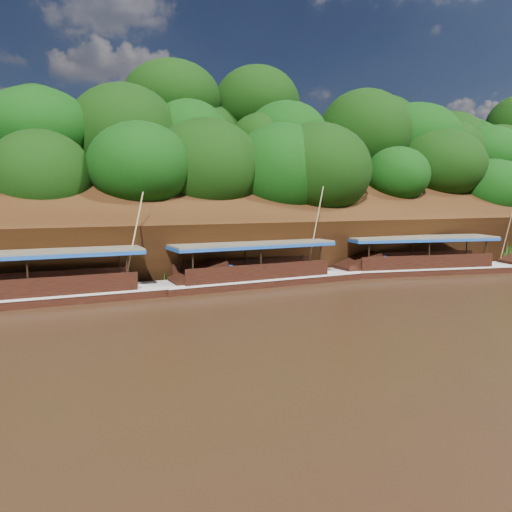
{
  "coord_description": "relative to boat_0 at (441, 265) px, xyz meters",
  "views": [
    {
      "loc": [
        -13.92,
        -19.31,
        5.32
      ],
      "look_at": [
        -2.42,
        7.0,
        1.89
      ],
      "focal_mm": 35.0,
      "sensor_mm": 36.0,
      "label": 1
    }
  ],
  "objects": [
    {
      "name": "boat_0",
      "position": [
        0.0,
        0.0,
        0.0
      ],
      "size": [
        16.08,
        5.15,
        6.69
      ],
      "rotation": [
        0.0,
        0.0,
        -0.18
      ],
      "color": "black",
      "rests_on": "ground"
    },
    {
      "name": "riverbank",
      "position": [
        -11.84,
        15.56,
        1.3
      ],
      "size": [
        120.0,
        30.06,
        19.4
      ],
      "color": "black",
      "rests_on": "ground"
    },
    {
      "name": "boat_2",
      "position": [
        -24.59,
        0.4,
        0.01
      ],
      "size": [
        16.94,
        2.96,
        6.07
      ],
      "rotation": [
        0.0,
        0.0,
        0.02
      ],
      "color": "black",
      "rests_on": "ground"
    },
    {
      "name": "boat_1",
      "position": [
        -12.51,
        0.78,
        0.01
      ],
      "size": [
        15.23,
        3.25,
        6.42
      ],
      "rotation": [
        0.0,
        0.0,
        0.06
      ],
      "color": "black",
      "rests_on": "ground"
    },
    {
      "name": "ground",
      "position": [
        -11.82,
        -7.17,
        -0.59
      ],
      "size": [
        160.0,
        160.0,
        0.0
      ],
      "primitive_type": "plane",
      "color": "black",
      "rests_on": "ground"
    },
    {
      "name": "reeds",
      "position": [
        -14.54,
        2.54,
        0.26
      ],
      "size": [
        49.66,
        2.02,
        1.84
      ],
      "color": "#245E17",
      "rests_on": "ground"
    }
  ]
}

